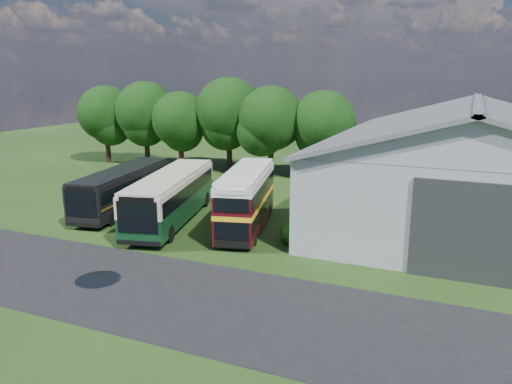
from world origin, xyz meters
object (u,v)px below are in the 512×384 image
at_px(bus_green_single, 172,196).
at_px(bus_maroon_double, 247,200).
at_px(storage_shed, 472,159).
at_px(bus_dark_single, 123,188).

bearing_deg(bus_green_single, bus_maroon_double, -8.93).
xyz_separation_m(storage_shed, bus_dark_single, (-23.56, -7.81, -2.53)).
bearing_deg(bus_dark_single, bus_maroon_double, -13.72).
xyz_separation_m(storage_shed, bus_maroon_double, (-13.19, -8.51, -2.20)).
bearing_deg(storage_shed, bus_maroon_double, -147.19).
distance_m(bus_green_single, bus_maroon_double, 5.41).
bearing_deg(storage_shed, bus_green_single, -154.14).
bearing_deg(storage_shed, bus_dark_single, -161.66).
height_order(bus_green_single, bus_dark_single, bus_green_single).
distance_m(bus_green_single, bus_dark_single, 5.13).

